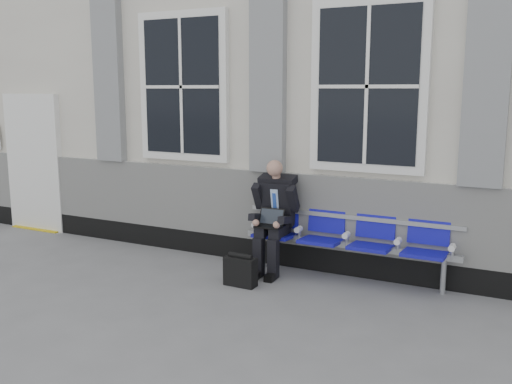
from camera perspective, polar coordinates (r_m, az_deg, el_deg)
The scene contains 5 objects.
ground at distance 5.85m, azimuth 3.02°, elevation -12.07°, with size 70.00×70.00×0.00m, color slate.
station_building at distance 8.71m, azimuth 12.45°, elevation 10.03°, with size 14.40×4.40×4.49m.
bench at distance 6.79m, azimuth 9.20°, elevation -4.11°, with size 2.60×0.47×0.91m.
businessman at distance 6.94m, azimuth 1.86°, elevation -1.97°, with size 0.56×0.75×1.38m.
briefcase at distance 6.57m, azimuth -1.58°, elevation -7.89°, with size 0.38×0.17×0.38m.
Camera 1 is at (2.16, -4.96, 2.22)m, focal length 40.00 mm.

